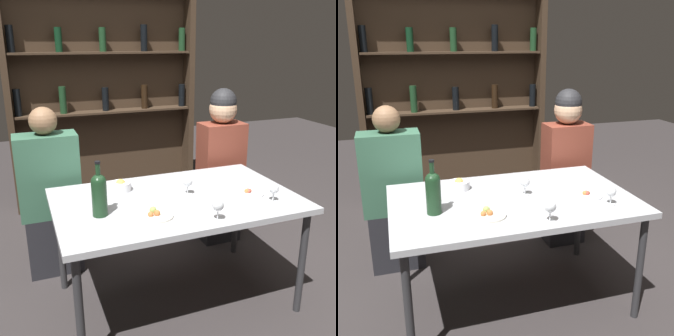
# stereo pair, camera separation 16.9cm
# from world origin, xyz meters

# --- Properties ---
(ground_plane) EXTENTS (10.00, 10.00, 0.00)m
(ground_plane) POSITION_xyz_m (0.00, 0.00, 0.00)
(ground_plane) COLOR #332D2D
(dining_table) EXTENTS (1.47, 0.90, 0.72)m
(dining_table) POSITION_xyz_m (0.00, 0.00, 0.67)
(dining_table) COLOR #B7BABF
(dining_table) RESTS_ON ground_plane
(wine_rack_wall) EXTENTS (1.88, 0.21, 2.35)m
(wine_rack_wall) POSITION_xyz_m (-0.00, 1.92, 1.21)
(wine_rack_wall) COLOR #38281C
(wine_rack_wall) RESTS_ON ground_plane
(wine_bottle) EXTENTS (0.08, 0.08, 0.31)m
(wine_bottle) POSITION_xyz_m (-0.48, -0.08, 0.85)
(wine_bottle) COLOR #19381E
(wine_bottle) RESTS_ON dining_table
(wine_glass_0) EXTENTS (0.06, 0.06, 0.11)m
(wine_glass_0) POSITION_xyz_m (0.09, 0.03, 0.80)
(wine_glass_0) COLOR silver
(wine_glass_0) RESTS_ON dining_table
(wine_glass_1) EXTENTS (0.06, 0.06, 0.12)m
(wine_glass_1) POSITION_xyz_m (0.09, -0.37, 0.81)
(wine_glass_1) COLOR silver
(wine_glass_1) RESTS_ON dining_table
(wine_glass_2) EXTENTS (0.06, 0.06, 0.11)m
(wine_glass_2) POSITION_xyz_m (0.52, -0.26, 0.80)
(wine_glass_2) COLOR silver
(wine_glass_2) RESTS_ON dining_table
(food_plate_0) EXTENTS (0.18, 0.18, 0.04)m
(food_plate_0) POSITION_xyz_m (-0.20, -0.21, 0.73)
(food_plate_0) COLOR silver
(food_plate_0) RESTS_ON dining_table
(food_plate_1) EXTENTS (0.19, 0.19, 0.04)m
(food_plate_1) POSITION_xyz_m (0.44, -0.11, 0.73)
(food_plate_1) COLOR white
(food_plate_1) RESTS_ON dining_table
(snack_bowl) EXTENTS (0.13, 0.13, 0.08)m
(snack_bowl) POSITION_xyz_m (-0.28, 0.24, 0.75)
(snack_bowl) COLOR white
(snack_bowl) RESTS_ON dining_table
(seated_person_left) EXTENTS (0.42, 0.22, 1.22)m
(seated_person_left) POSITION_xyz_m (-0.69, 0.65, 0.57)
(seated_person_left) COLOR #26262B
(seated_person_left) RESTS_ON ground_plane
(seated_person_right) EXTENTS (0.35, 0.22, 1.29)m
(seated_person_right) POSITION_xyz_m (0.66, 0.65, 0.65)
(seated_person_right) COLOR #26262B
(seated_person_right) RESTS_ON ground_plane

